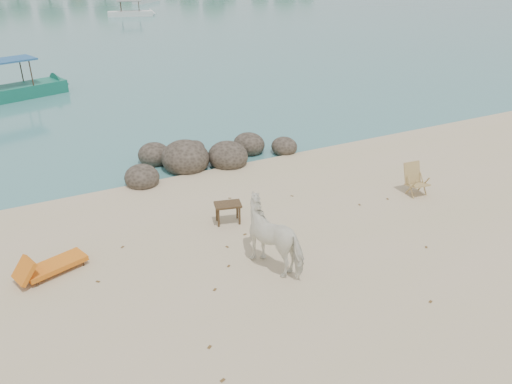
# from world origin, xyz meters

# --- Properties ---
(boulders) EXTENTS (6.41, 2.91, 1.21)m
(boulders) POSITION_xyz_m (0.52, 6.69, 0.23)
(boulders) COLOR #2B251D
(boulders) RESTS_ON ground
(cow) EXTENTS (1.47, 2.04, 1.57)m
(cow) POSITION_xyz_m (-0.20, 0.13, 0.78)
(cow) COLOR white
(cow) RESTS_ON ground
(side_table) EXTENTS (0.79, 0.61, 0.57)m
(side_table) POSITION_xyz_m (-0.40, 2.43, 0.28)
(side_table) COLOR #302313
(side_table) RESTS_ON ground
(lounge_chair) EXTENTS (1.81, 1.11, 0.51)m
(lounge_chair) POSITION_xyz_m (-4.86, 2.14, 0.26)
(lounge_chair) COLOR orange
(lounge_chair) RESTS_ON ground
(deck_chair) EXTENTS (0.66, 0.71, 0.94)m
(deck_chair) POSITION_xyz_m (5.36, 1.44, 0.47)
(deck_chair) COLOR tan
(deck_chair) RESTS_ON ground
(boat_near) EXTENTS (6.57, 3.34, 3.13)m
(boat_near) POSITION_xyz_m (-5.09, 18.77, 1.56)
(boat_near) COLOR #156652
(boat_near) RESTS_ON water
(boat_mid) EXTENTS (5.55, 2.66, 2.65)m
(boat_mid) POSITION_xyz_m (8.90, 49.83, 1.33)
(boat_mid) COLOR silver
(boat_mid) RESTS_ON water
(dead_leaves) EXTENTS (8.62, 6.46, 0.00)m
(dead_leaves) POSITION_xyz_m (-0.05, 0.81, 0.00)
(dead_leaves) COLOR brown
(dead_leaves) RESTS_ON ground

